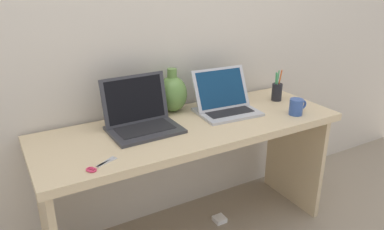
# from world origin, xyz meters

# --- Properties ---
(back_wall) EXTENTS (4.40, 0.04, 2.40)m
(back_wall) POSITION_xyz_m (0.00, 0.32, 1.20)
(back_wall) COLOR beige
(back_wall) RESTS_ON ground
(desk) EXTENTS (1.58, 0.56, 0.70)m
(desk) POSITION_xyz_m (0.00, 0.00, 0.56)
(desk) COLOR #D1B78C
(desk) RESTS_ON ground
(laptop_left) EXTENTS (0.35, 0.27, 0.25)m
(laptop_left) POSITION_xyz_m (-0.25, 0.08, 0.77)
(laptop_left) COLOR #333338
(laptop_left) RESTS_ON desk
(laptop_right) EXTENTS (0.34, 0.28, 0.23)m
(laptop_right) POSITION_xyz_m (0.25, 0.07, 0.76)
(laptop_right) COLOR #B2B2B7
(laptop_right) RESTS_ON desk
(green_vase) EXTENTS (0.16, 0.16, 0.24)m
(green_vase) POSITION_xyz_m (0.00, 0.22, 0.80)
(green_vase) COLOR #5B843D
(green_vase) RESTS_ON desk
(coffee_mug) EXTENTS (0.11, 0.07, 0.09)m
(coffee_mug) POSITION_xyz_m (0.56, -0.16, 0.74)
(coffee_mug) COLOR #335199
(coffee_mug) RESTS_ON desk
(pen_cup) EXTENTS (0.06, 0.06, 0.19)m
(pen_cup) POSITION_xyz_m (0.63, 0.07, 0.76)
(pen_cup) COLOR black
(pen_cup) RESTS_ON desk
(scissors) EXTENTS (0.14, 0.09, 0.01)m
(scissors) POSITION_xyz_m (-0.55, -0.20, 0.70)
(scissors) COLOR #B7B7BC
(scissors) RESTS_ON desk
(power_brick) EXTENTS (0.07, 0.07, 0.03)m
(power_brick) POSITION_xyz_m (0.21, 0.02, 0.01)
(power_brick) COLOR white
(power_brick) RESTS_ON ground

